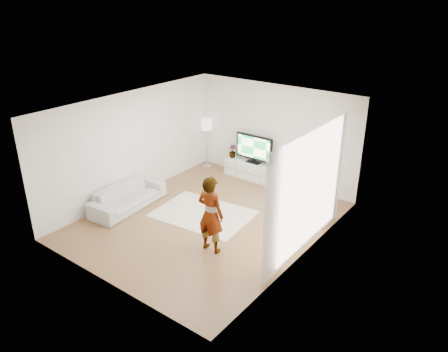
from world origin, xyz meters
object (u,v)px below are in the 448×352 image
Objects in this scene: television at (254,148)px; rug at (203,214)px; player at (211,214)px; media_console at (253,171)px; sofa at (128,196)px; floor_lamp at (207,126)px.

television is 2.77m from rug.
player reaches higher than rug.
media_console is 0.76× the size of rug.
media_console is at bearing -29.18° from sofa.
floor_lamp is (-0.15, 3.37, 0.99)m from sofa.
player is 0.81× the size of sofa.
floor_lamp reaches higher than media_console.
media_console is 1.97m from floor_lamp.
player reaches higher than media_console.
floor_lamp is at bearing -2.87° from sofa.
sofa reaches higher than rug.
player reaches higher than sofa.
rug is 1.51× the size of floor_lamp.
floor_lamp is at bearing 127.18° from rug.
media_console is 1.03× the size of player.
sofa is (-1.52, -3.47, -0.64)m from television.
television is 3.84m from sofa.
player is at bearing -44.36° from rug.
player is at bearing -69.51° from television.
television is (0.00, 0.03, 0.69)m from media_console.
player is (1.16, -1.13, 0.85)m from rug.
television is at bearing -71.42° from player.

